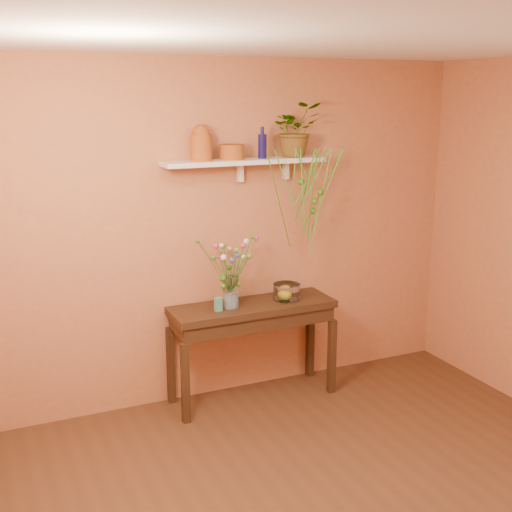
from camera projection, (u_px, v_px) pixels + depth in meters
room at (375, 302)px, 3.50m from camera, size 4.04×4.04×2.70m
sideboard at (253, 318)px, 5.25m from camera, size 1.32×0.43×0.80m
wall_shelf at (246, 162)px, 5.05m from camera, size 1.30×0.24×0.19m
terracotta_jug at (201, 143)px, 4.87m from camera, size 0.20×0.20×0.27m
terracotta_pot at (232, 152)px, 4.99m from camera, size 0.25×0.25×0.11m
blue_bottle at (262, 146)px, 5.04m from camera, size 0.08×0.08×0.24m
spider_plant at (295, 130)px, 5.18m from camera, size 0.40×0.36×0.42m
plant_fronds at (310, 193)px, 5.18m from camera, size 0.73×0.39×0.89m
glass_vase at (231, 294)px, 5.11m from camera, size 0.12×0.12×0.25m
bouquet at (231, 259)px, 5.04m from camera, size 0.50×0.43×0.46m
glass_bowl at (287, 292)px, 5.32m from camera, size 0.22×0.22×0.13m
lemon at (285, 294)px, 5.31m from camera, size 0.08×0.08×0.08m
carton at (218, 304)px, 5.04m from camera, size 0.06×0.05×0.11m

